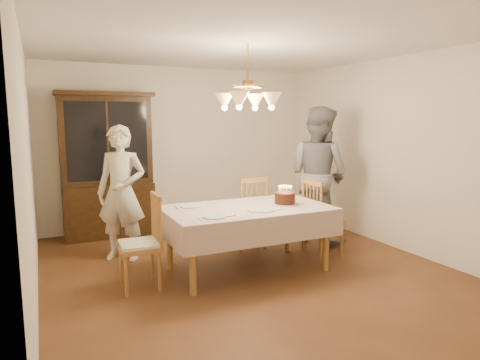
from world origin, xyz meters
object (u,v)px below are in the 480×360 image
chair_far_side (248,216)px  birthday_cake (285,199)px  dining_table (247,213)px  china_hutch (107,168)px  elderly_woman (121,193)px

chair_far_side → birthday_cake: size_ratio=3.33×
dining_table → chair_far_side: chair_far_side is taller
china_hutch → elderly_woman: china_hutch is taller
china_hutch → birthday_cake: bearing=-53.7°
dining_table → china_hutch: china_hutch is taller
chair_far_side → birthday_cake: (0.07, -0.85, 0.39)m
birthday_cake → dining_table: bearing=171.6°
dining_table → elderly_woman: bearing=140.2°
chair_far_side → elderly_woman: (-1.65, 0.26, 0.41)m
china_hutch → chair_far_side: bearing=-42.0°
china_hutch → birthday_cake: (1.70, -2.32, -0.21)m
birthday_cake → china_hutch: bearing=126.3°
chair_far_side → china_hutch: bearing=138.0°
dining_table → elderly_woman: elderly_woman is taller
china_hutch → dining_table: bearing=-61.2°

